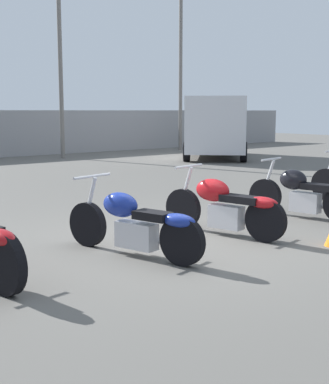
% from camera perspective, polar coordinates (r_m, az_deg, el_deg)
% --- Properties ---
extents(ground_plane, '(60.00, 60.00, 0.00)m').
position_cam_1_polar(ground_plane, '(7.25, 1.51, -5.35)').
color(ground_plane, '#5B5954').
extents(light_pole_left, '(0.70, 0.35, 7.51)m').
position_cam_1_polar(light_pole_left, '(20.63, -11.13, 15.95)').
color(light_pole_left, slate).
rests_on(light_pole_left, ground_plane).
extents(light_pole_right, '(0.70, 0.35, 8.35)m').
position_cam_1_polar(light_pole_right, '(24.43, 1.74, 15.97)').
color(light_pole_right, slate).
rests_on(light_pole_right, ground_plane).
extents(motorcycle_slot_2, '(0.77, 2.05, 0.95)m').
position_cam_1_polar(motorcycle_slot_2, '(6.50, -3.22, -3.40)').
color(motorcycle_slot_2, black).
rests_on(motorcycle_slot_2, ground_plane).
extents(motorcycle_slot_3, '(0.68, 1.98, 0.96)m').
position_cam_1_polar(motorcycle_slot_3, '(7.63, 6.39, -1.47)').
color(motorcycle_slot_3, black).
rests_on(motorcycle_slot_3, ground_plane).
extents(motorcycle_slot_4, '(0.66, 1.95, 0.96)m').
position_cam_1_polar(motorcycle_slot_4, '(9.09, 14.65, -0.12)').
color(motorcycle_slot_4, black).
rests_on(motorcycle_slot_4, ground_plane).
extents(parked_van, '(4.74, 4.69, 2.25)m').
position_cam_1_polar(parked_van, '(20.32, 5.49, 7.18)').
color(parked_van, silver).
rests_on(parked_van, ground_plane).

